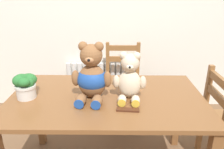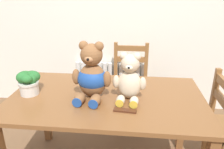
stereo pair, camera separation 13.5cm
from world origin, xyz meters
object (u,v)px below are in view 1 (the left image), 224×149
potted_plant (25,84)px  wooden_chair_behind (123,83)px  teddy_bear_left (92,76)px  teddy_bear_right (130,79)px  chocolate_bar (128,110)px

potted_plant → wooden_chair_behind: bearing=49.5°
wooden_chair_behind → teddy_bear_left: bearing=73.5°
teddy_bear_left → potted_plant: 0.49m
teddy_bear_left → potted_plant: bearing=5.0°
wooden_chair_behind → teddy_bear_right: (0.01, -0.87, 0.41)m
teddy_bear_left → teddy_bear_right: bearing=-175.2°
potted_plant → chocolate_bar: (0.73, -0.19, -0.10)m
teddy_bear_left → teddy_bear_right: teddy_bear_left is taller
wooden_chair_behind → teddy_bear_left: teddy_bear_left is taller
teddy_bear_right → chocolate_bar: bearing=89.0°
wooden_chair_behind → teddy_bear_right: teddy_bear_right is taller
potted_plant → chocolate_bar: bearing=-14.5°
wooden_chair_behind → chocolate_bar: wooden_chair_behind is taller
potted_plant → teddy_bear_right: bearing=-0.4°
chocolate_bar → teddy_bear_right: bearing=84.2°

